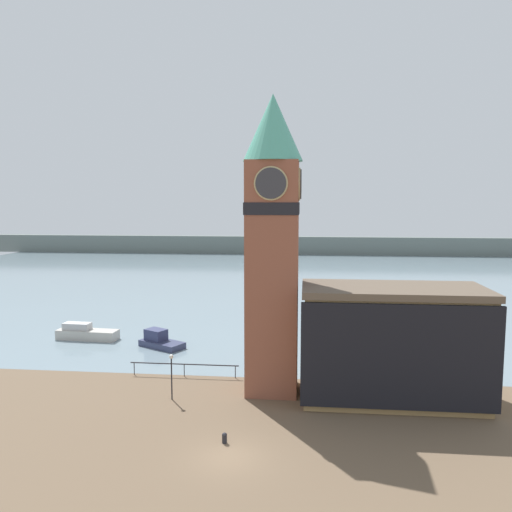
# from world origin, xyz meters

# --- Properties ---
(ground_plane) EXTENTS (160.00, 160.00, 0.00)m
(ground_plane) POSITION_xyz_m (0.00, 0.00, 0.00)
(ground_plane) COLOR brown
(water) EXTENTS (160.00, 120.00, 0.00)m
(water) POSITION_xyz_m (0.00, 73.16, -0.00)
(water) COLOR gray
(water) RESTS_ON ground_plane
(far_shoreline) EXTENTS (180.00, 3.00, 5.00)m
(far_shoreline) POSITION_xyz_m (0.00, 113.16, 2.50)
(far_shoreline) COLOR slate
(far_shoreline) RESTS_ON water
(pier_railing) EXTENTS (9.34, 0.08, 1.09)m
(pier_railing) POSITION_xyz_m (-5.86, 12.91, 0.94)
(pier_railing) COLOR #232328
(pier_railing) RESTS_ON ground_plane
(clock_tower) EXTENTS (4.47, 4.47, 22.66)m
(clock_tower) POSITION_xyz_m (1.76, 10.52, 12.02)
(clock_tower) COLOR brown
(clock_tower) RESTS_ON ground_plane
(pier_building) EXTENTS (13.49, 6.57, 8.50)m
(pier_building) POSITION_xyz_m (10.74, 9.69, 4.27)
(pier_building) COLOR #A88451
(pier_building) RESTS_ON ground_plane
(boat_near) EXTENTS (5.12, 4.09, 1.75)m
(boat_near) POSITION_xyz_m (-10.43, 21.14, 0.62)
(boat_near) COLOR #333856
(boat_near) RESTS_ON water
(boat_far) EXTENTS (6.68, 2.24, 1.76)m
(boat_far) POSITION_xyz_m (-19.18, 23.09, 0.67)
(boat_far) COLOR #B7B2A8
(boat_far) RESTS_ON water
(mooring_bollard_near) EXTENTS (0.31, 0.31, 0.66)m
(mooring_bollard_near) POSITION_xyz_m (-0.56, 1.62, 0.35)
(mooring_bollard_near) COLOR black
(mooring_bollard_near) RESTS_ON ground_plane
(lamp_post) EXTENTS (0.32, 0.32, 3.46)m
(lamp_post) POSITION_xyz_m (-5.57, 7.92, 2.46)
(lamp_post) COLOR black
(lamp_post) RESTS_ON ground_plane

